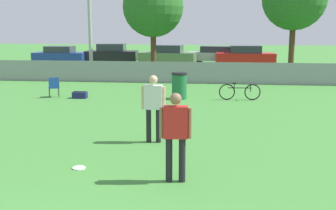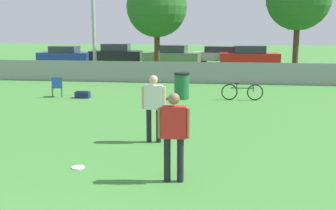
{
  "view_description": "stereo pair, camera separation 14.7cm",
  "coord_description": "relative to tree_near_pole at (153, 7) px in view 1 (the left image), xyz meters",
  "views": [
    {
      "loc": [
        2.15,
        -3.55,
        2.99
      ],
      "look_at": [
        1.01,
        6.48,
        1.05
      ],
      "focal_mm": 45.0,
      "sensor_mm": 36.0,
      "label": 1
    },
    {
      "loc": [
        2.3,
        -3.54,
        2.99
      ],
      "look_at": [
        1.01,
        6.48,
        1.05
      ],
      "focal_mm": 45.0,
      "sensor_mm": 36.0,
      "label": 2
    }
  ],
  "objects": [
    {
      "name": "parked_car_red",
      "position": [
        5.76,
        7.12,
        -3.26
      ],
      "size": [
        4.33,
        1.85,
        1.47
      ],
      "rotation": [
        0.0,
        0.0,
        0.03
      ],
      "color": "black",
      "rests_on": "ground_plane"
    },
    {
      "name": "player_receiver_white",
      "position": [
        2.08,
        -14.01,
        -2.95
      ],
      "size": [
        0.62,
        0.22,
        1.73
      ],
      "rotation": [
        0.0,
        0.0,
        -0.0
      ],
      "color": "black",
      "rests_on": "ground_plane"
    },
    {
      "name": "parked_car_blue",
      "position": [
        -8.37,
        7.13,
        -3.3
      ],
      "size": [
        3.98,
        1.74,
        1.35
      ],
      "rotation": [
        0.0,
        0.0,
        0.01
      ],
      "color": "black",
      "rests_on": "ground_plane"
    },
    {
      "name": "parked_car_olive",
      "position": [
        -0.01,
        7.34,
        -3.27
      ],
      "size": [
        4.36,
        2.1,
        1.47
      ],
      "rotation": [
        0.0,
        0.0,
        -0.1
      ],
      "color": "black",
      "rests_on": "ground_plane"
    },
    {
      "name": "parked_car_dark",
      "position": [
        -4.51,
        8.05,
        -3.24
      ],
      "size": [
        4.1,
        2.07,
        1.52
      ],
      "rotation": [
        0.0,
        0.0,
        0.06
      ],
      "color": "black",
      "rests_on": "ground_plane"
    },
    {
      "name": "tree_near_pole",
      "position": [
        0.0,
        0.0,
        0.0
      ],
      "size": [
        3.48,
        3.48,
        5.73
      ],
      "color": "#4C331E",
      "rests_on": "ground_plane"
    },
    {
      "name": "player_defender_red",
      "position": [
        2.91,
        -16.7,
        -2.95
      ],
      "size": [
        0.62,
        0.25,
        1.73
      ],
      "rotation": [
        0.0,
        0.0,
        0.06
      ],
      "color": "black",
      "rests_on": "ground_plane"
    },
    {
      "name": "gear_bag_sideline",
      "position": [
        -1.91,
        -7.83,
        -3.84
      ],
      "size": [
        0.58,
        0.32,
        0.29
      ],
      "color": "navy",
      "rests_on": "ground_plane"
    },
    {
      "name": "fence_backline",
      "position": [
        1.49,
        -2.83,
        -3.42
      ],
      "size": [
        25.61,
        0.07,
        1.21
      ],
      "color": "gray",
      "rests_on": "ground_plane"
    },
    {
      "name": "bicycle_sideline",
      "position": [
        4.61,
        -7.5,
        -3.64
      ],
      "size": [
        1.66,
        0.44,
        0.69
      ],
      "rotation": [
        0.0,
        0.0,
        0.06
      ],
      "color": "black",
      "rests_on": "ground_plane"
    },
    {
      "name": "folding_chair_sideline",
      "position": [
        -3.02,
        -7.77,
        -3.49
      ],
      "size": [
        0.56,
        0.56,
        0.85
      ],
      "rotation": [
        0.0,
        0.0,
        3.6
      ],
      "color": "#333338",
      "rests_on": "ground_plane"
    },
    {
      "name": "parked_car_silver",
      "position": [
        3.68,
        8.91,
        -3.31
      ],
      "size": [
        4.79,
        2.33,
        1.33
      ],
      "rotation": [
        0.0,
        0.0,
        -0.15
      ],
      "color": "black",
      "rests_on": "ground_plane"
    },
    {
      "name": "trash_bin",
      "position": [
        2.18,
        -7.52,
        -3.43
      ],
      "size": [
        0.63,
        0.63,
        1.07
      ],
      "color": "#1E6638",
      "rests_on": "ground_plane"
    },
    {
      "name": "frisbee_disc",
      "position": [
        0.81,
        -16.2,
        -3.96
      ],
      "size": [
        0.28,
        0.28,
        0.03
      ],
      "color": "white",
      "rests_on": "ground_plane"
    }
  ]
}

